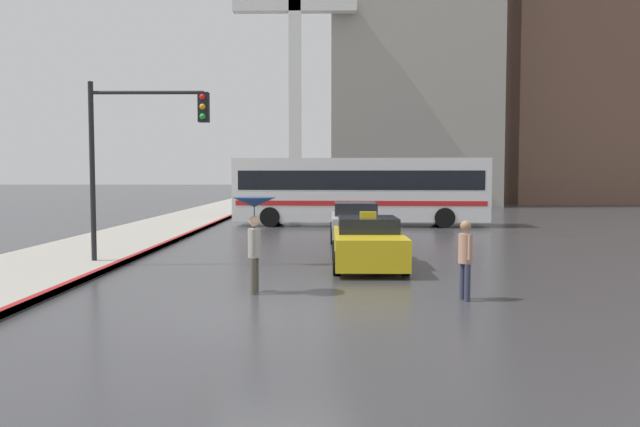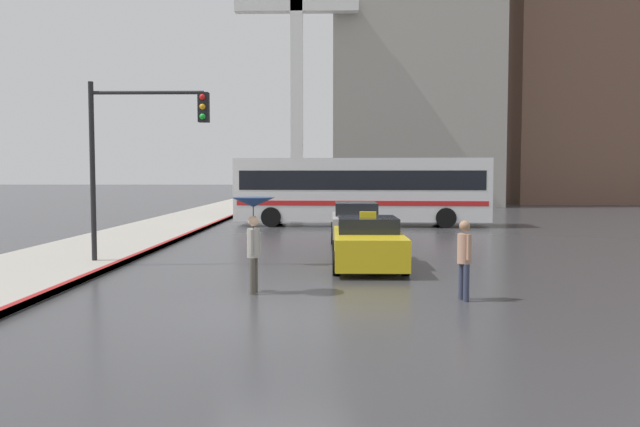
{
  "view_description": "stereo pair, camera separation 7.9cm",
  "coord_description": "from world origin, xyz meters",
  "px_view_note": "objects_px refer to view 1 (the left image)",
  "views": [
    {
      "loc": [
        0.8,
        -11.02,
        2.5
      ],
      "look_at": [
        0.56,
        6.75,
        1.4
      ],
      "focal_mm": 35.0,
      "sensor_mm": 36.0,
      "label": 1
    },
    {
      "loc": [
        0.88,
        -11.02,
        2.5
      ],
      "look_at": [
        0.56,
        6.75,
        1.4
      ],
      "focal_mm": 35.0,
      "sensor_mm": 36.0,
      "label": 2
    }
  ],
  "objects_px": {
    "traffic_light": "(141,138)",
    "pedestrian_with_umbrella": "(254,219)",
    "sedan_red": "(355,223)",
    "city_bus": "(360,188)",
    "pedestrian_man": "(465,254)",
    "monument_cross": "(295,50)",
    "taxi": "(368,244)"
  },
  "relations": [
    {
      "from": "traffic_light",
      "to": "pedestrian_with_umbrella",
      "type": "bearing_deg",
      "value": -48.13
    },
    {
      "from": "sedan_red",
      "to": "city_bus",
      "type": "relative_size",
      "value": 0.37
    },
    {
      "from": "city_bus",
      "to": "pedestrian_man",
      "type": "distance_m",
      "value": 18.46
    },
    {
      "from": "sedan_red",
      "to": "pedestrian_man",
      "type": "distance_m",
      "value": 11.6
    },
    {
      "from": "city_bus",
      "to": "pedestrian_with_umbrella",
      "type": "height_order",
      "value": "city_bus"
    },
    {
      "from": "pedestrian_with_umbrella",
      "to": "monument_cross",
      "type": "xyz_separation_m",
      "value": [
        -0.93,
        33.7,
        10.19
      ]
    },
    {
      "from": "traffic_light",
      "to": "monument_cross",
      "type": "height_order",
      "value": "monument_cross"
    },
    {
      "from": "pedestrian_man",
      "to": "taxi",
      "type": "bearing_deg",
      "value": -172.68
    },
    {
      "from": "taxi",
      "to": "pedestrian_with_umbrella",
      "type": "xyz_separation_m",
      "value": [
        -2.62,
        -3.79,
        0.93
      ]
    },
    {
      "from": "city_bus",
      "to": "traffic_light",
      "type": "distance_m",
      "value": 15.39
    },
    {
      "from": "city_bus",
      "to": "pedestrian_with_umbrella",
      "type": "bearing_deg",
      "value": 173.23
    },
    {
      "from": "taxi",
      "to": "sedan_red",
      "type": "relative_size",
      "value": 0.93
    },
    {
      "from": "pedestrian_man",
      "to": "monument_cross",
      "type": "relative_size",
      "value": 0.08
    },
    {
      "from": "sedan_red",
      "to": "pedestrian_with_umbrella",
      "type": "bearing_deg",
      "value": 76.53
    },
    {
      "from": "sedan_red",
      "to": "traffic_light",
      "type": "distance_m",
      "value": 9.63
    },
    {
      "from": "pedestrian_man",
      "to": "sedan_red",
      "type": "bearing_deg",
      "value": 175.28
    },
    {
      "from": "pedestrian_with_umbrella",
      "to": "pedestrian_man",
      "type": "distance_m",
      "value": 4.38
    },
    {
      "from": "sedan_red",
      "to": "monument_cross",
      "type": "height_order",
      "value": "monument_cross"
    },
    {
      "from": "sedan_red",
      "to": "city_bus",
      "type": "bearing_deg",
      "value": -94.32
    },
    {
      "from": "sedan_red",
      "to": "pedestrian_man",
      "type": "bearing_deg",
      "value": 98.38
    },
    {
      "from": "taxi",
      "to": "pedestrian_with_umbrella",
      "type": "relative_size",
      "value": 2.1
    },
    {
      "from": "sedan_red",
      "to": "city_bus",
      "type": "distance_m",
      "value": 7.04
    },
    {
      "from": "pedestrian_with_umbrella",
      "to": "pedestrian_man",
      "type": "relative_size",
      "value": 1.27
    },
    {
      "from": "pedestrian_man",
      "to": "monument_cross",
      "type": "xyz_separation_m",
      "value": [
        -5.21,
        34.37,
        10.85
      ]
    },
    {
      "from": "monument_cross",
      "to": "sedan_red",
      "type": "bearing_deg",
      "value": -81.26
    },
    {
      "from": "monument_cross",
      "to": "taxi",
      "type": "bearing_deg",
      "value": -83.23
    },
    {
      "from": "city_bus",
      "to": "pedestrian_with_umbrella",
      "type": "xyz_separation_m",
      "value": [
        -3.11,
        -17.74,
        -0.26
      ]
    },
    {
      "from": "pedestrian_with_umbrella",
      "to": "traffic_light",
      "type": "xyz_separation_m",
      "value": [
        -3.55,
        3.96,
        1.93
      ]
    },
    {
      "from": "city_bus",
      "to": "monument_cross",
      "type": "relative_size",
      "value": 0.6
    },
    {
      "from": "taxi",
      "to": "pedestrian_man",
      "type": "bearing_deg",
      "value": 110.42
    },
    {
      "from": "city_bus",
      "to": "pedestrian_with_umbrella",
      "type": "distance_m",
      "value": 18.01
    },
    {
      "from": "taxi",
      "to": "pedestrian_man",
      "type": "height_order",
      "value": "pedestrian_man"
    }
  ]
}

